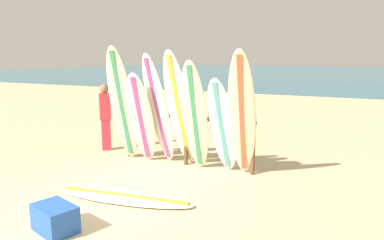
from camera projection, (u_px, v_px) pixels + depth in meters
name	position (u px, v px, depth m)	size (l,w,h in m)	color
ground_plane	(90.00, 206.00, 5.45)	(120.00, 120.00, 0.00)	#D3BC8C
ocean_water	(341.00, 72.00, 56.68)	(120.00, 80.00, 0.01)	teal
surfboard_rack	(186.00, 130.00, 7.46)	(3.05, 0.09, 1.18)	brown
surfboard_leaning_far_left	(122.00, 105.00, 7.61)	(0.65, 0.85, 2.53)	beige
surfboard_leaning_left	(141.00, 119.00, 7.43)	(0.68, 0.89, 2.00)	silver
surfboard_leaning_center_left	(158.00, 110.00, 7.36)	(0.57, 0.90, 2.38)	silver
surfboard_leaning_center	(180.00, 111.00, 7.06)	(0.58, 1.12, 2.44)	white
surfboard_leaning_center_right	(195.00, 117.00, 6.88)	(0.58, 0.83, 2.25)	beige
surfboard_leaning_right	(222.00, 126.00, 6.78)	(0.60, 0.82, 1.93)	white
surfboard_leaning_far_right	(242.00, 116.00, 6.43)	(0.65, 1.09, 2.44)	beige
surfboard_lying_on_sand	(125.00, 197.00, 5.72)	(2.45, 0.94, 0.08)	white
beachgoer_standing	(105.00, 114.00, 8.64)	(0.31, 0.29, 1.65)	#D8333F
cooler_box	(55.00, 218.00, 4.64)	(0.60, 0.40, 0.36)	blue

